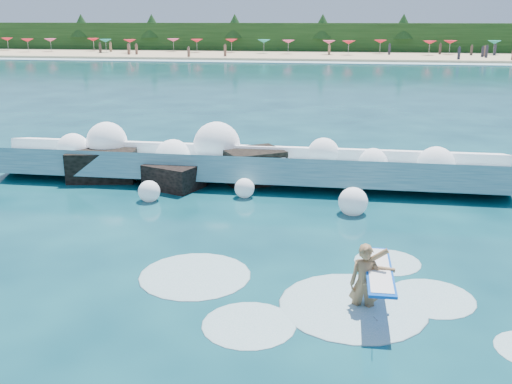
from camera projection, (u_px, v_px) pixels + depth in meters
ground at (186, 256)px, 14.69m from camera, size 200.00×200.00×0.00m
beach at (323, 56)px, 88.28m from camera, size 140.00×20.00×0.40m
wet_band at (319, 62)px, 77.94m from camera, size 140.00×5.00×0.08m
treeline at (326, 38)px, 97.04m from camera, size 140.00×4.00×5.00m
breaking_wave at (245, 166)px, 21.34m from camera, size 18.87×2.90×1.63m
rock_cluster at (170, 170)px, 21.27m from camera, size 8.40×3.46×1.44m
surfer_with_board at (368, 281)px, 11.85m from camera, size 0.90×2.90×1.74m
wave_spray at (224, 154)px, 21.25m from camera, size 14.79×5.00×2.20m
surf_foam at (314, 296)px, 12.58m from camera, size 9.04×5.36×0.16m
beach_umbrellas at (323, 42)px, 89.71m from camera, size 111.17×6.80×0.50m
beachgoers at (262, 51)px, 86.34m from camera, size 101.80×13.01×1.93m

